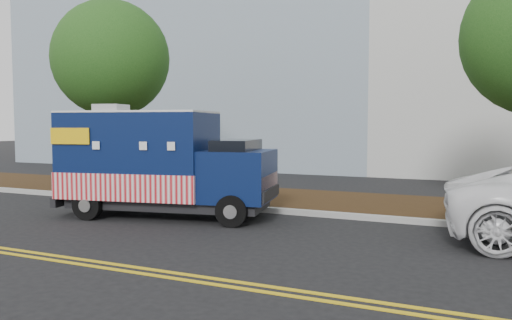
% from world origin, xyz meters
% --- Properties ---
extents(ground, '(120.00, 120.00, 0.00)m').
position_xyz_m(ground, '(0.00, 0.00, 0.00)').
color(ground, black).
rests_on(ground, ground).
extents(curb, '(120.00, 0.18, 0.15)m').
position_xyz_m(curb, '(0.00, 1.40, 0.07)').
color(curb, '#9E9E99').
rests_on(curb, ground).
extents(mulch_strip, '(120.00, 4.00, 0.15)m').
position_xyz_m(mulch_strip, '(0.00, 3.50, 0.07)').
color(mulch_strip, black).
rests_on(mulch_strip, ground).
extents(centerline_near, '(120.00, 0.10, 0.01)m').
position_xyz_m(centerline_near, '(0.00, -4.45, 0.01)').
color(centerline_near, gold).
rests_on(centerline_near, ground).
extents(centerline_far, '(120.00, 0.10, 0.01)m').
position_xyz_m(centerline_far, '(0.00, -4.70, 0.01)').
color(centerline_far, gold).
rests_on(centerline_far, ground).
extents(tree_a, '(4.27, 4.27, 7.00)m').
position_xyz_m(tree_a, '(-5.72, 3.55, 4.86)').
color(tree_a, '#38281C').
rests_on(tree_a, ground).
extents(sign_post, '(0.06, 0.06, 2.40)m').
position_xyz_m(sign_post, '(-5.24, 1.71, 1.20)').
color(sign_post, '#473828').
rests_on(sign_post, ground).
extents(food_truck, '(5.92, 3.07, 2.97)m').
position_xyz_m(food_truck, '(-1.00, -0.27, 1.35)').
color(food_truck, black).
rests_on(food_truck, ground).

